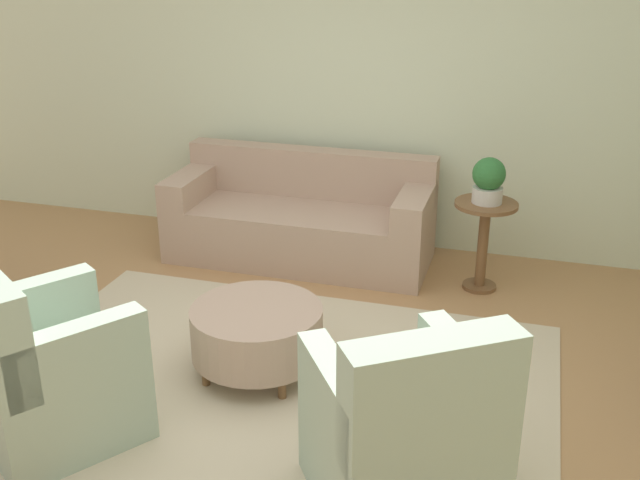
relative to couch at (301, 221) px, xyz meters
The scene contains 9 objects.
ground_plane 1.99m from the couch, 77.69° to the right, with size 16.00×16.00×0.00m, color #AD7F51.
wall_back 1.29m from the couch, 54.07° to the left, with size 8.88×0.12×2.80m.
rug 1.99m from the couch, 77.69° to the right, with size 3.38×2.44×0.01m.
couch is the anchor object (origin of this frame).
armchair_left 2.79m from the couch, 101.23° to the right, with size 1.07×1.07×1.03m.
armchair_right 3.06m from the couch, 63.17° to the right, with size 1.07×1.07×1.03m.
ottoman_table 1.83m from the couch, 80.72° to the right, with size 0.81×0.81×0.43m.
side_table 1.52m from the couch, ahead, with size 0.47×0.47×0.70m.
potted_plant_on_side_table 1.61m from the couch, ahead, with size 0.24×0.24×0.34m.
Camera 1 is at (1.39, -3.63, 2.52)m, focal length 42.00 mm.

